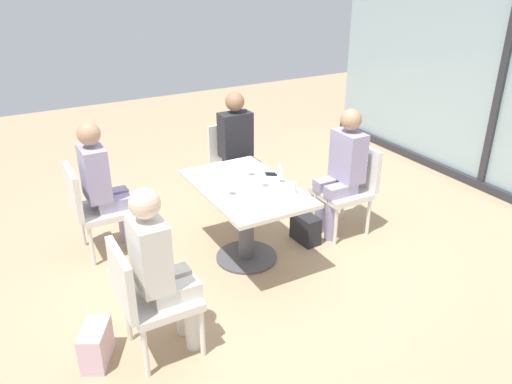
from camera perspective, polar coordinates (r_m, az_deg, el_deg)
ground_plane at (r=4.74m, az=-1.06°, el=-7.38°), size 12.00×12.00×0.00m
window_wall_backdrop at (r=6.32m, az=25.80°, el=10.47°), size 5.32×0.10×2.70m
dining_table_main at (r=4.48m, az=-1.12°, el=-1.69°), size 1.23×0.77×0.73m
chair_front_right at (r=3.53m, az=-12.14°, el=-11.12°), size 0.46×0.50×0.87m
chair_near_window at (r=5.09m, az=10.44°, el=0.89°), size 0.46×0.51×0.87m
chair_front_left at (r=4.81m, az=-17.73°, el=-1.39°), size 0.46×0.50×0.87m
chair_far_left at (r=5.60m, az=-2.49°, el=3.63°), size 0.50×0.46×0.87m
person_front_right at (r=3.44m, az=-10.70°, el=-7.92°), size 0.34×0.39×1.26m
person_near_window at (r=4.94m, az=9.64°, el=2.79°), size 0.34×0.39×1.26m
person_front_left at (r=4.75m, az=-16.78°, el=1.08°), size 0.34×0.39×1.26m
person_far_left at (r=5.44m, az=-2.01°, el=5.26°), size 0.39×0.34×1.26m
wine_glass_0 at (r=4.41m, az=2.68°, el=2.63°), size 0.07×0.07×0.18m
wine_glass_1 at (r=4.18m, az=-2.99°, el=1.31°), size 0.07×0.07×0.18m
wine_glass_2 at (r=4.33m, az=0.76°, el=2.18°), size 0.07×0.07×0.18m
wine_glass_3 at (r=4.55m, az=-0.78°, el=3.38°), size 0.07×0.07×0.18m
coffee_cup at (r=4.26m, az=4.03°, el=0.44°), size 0.08×0.08×0.09m
cell_phone_on_table at (r=4.63m, az=1.49°, el=2.03°), size 0.14×0.16×0.01m
handbag_0 at (r=3.77m, az=-17.46°, el=-15.99°), size 0.34×0.28×0.28m
handbag_1 at (r=4.96m, az=5.56°, el=-4.07°), size 0.31×0.18×0.28m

